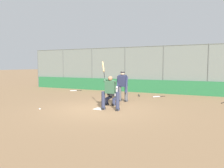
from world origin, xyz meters
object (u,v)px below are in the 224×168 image
at_px(batter_at_plate, 110,92).
at_px(baseball_loose, 40,109).
at_px(spare_bat_by_padding, 74,91).
at_px(spare_bat_third_base_side, 157,97).
at_px(spare_bat_first_base_side, 139,95).
at_px(umpire_home, 123,85).
at_px(catcher_behind_plate, 112,93).

height_order(batter_at_plate, baseball_loose, batter_at_plate).
height_order(spare_bat_by_padding, baseball_loose, baseball_loose).
relative_size(spare_bat_third_base_side, baseball_loose, 9.06).
xyz_separation_m(spare_bat_third_base_side, spare_bat_first_base_side, (1.22, -0.13, 0.00)).
height_order(umpire_home, spare_bat_by_padding, umpire_home).
height_order(batter_at_plate, catcher_behind_plate, batter_at_plate).
bearing_deg(spare_bat_third_base_side, umpire_home, 13.60).
bearing_deg(catcher_behind_plate, spare_bat_first_base_side, -89.22).
distance_m(spare_bat_first_base_side, baseball_loose, 6.64).
relative_size(batter_at_plate, catcher_behind_plate, 1.83).
bearing_deg(spare_bat_third_base_side, baseball_loose, 10.64).
relative_size(catcher_behind_plate, spare_bat_by_padding, 1.75).
distance_m(batter_at_plate, baseball_loose, 3.19).
height_order(spare_bat_first_base_side, baseball_loose, baseball_loose).
bearing_deg(spare_bat_by_padding, spare_bat_first_base_side, 130.23).
bearing_deg(spare_bat_by_padding, catcher_behind_plate, 95.98).
bearing_deg(batter_at_plate, catcher_behind_plate, -73.37).
xyz_separation_m(catcher_behind_plate, spare_bat_first_base_side, (-0.23, -3.64, -0.57)).
relative_size(spare_bat_by_padding, spare_bat_first_base_side, 0.83).
xyz_separation_m(spare_bat_by_padding, spare_bat_first_base_side, (-5.29, 0.40, -0.00)).
height_order(spare_bat_by_padding, spare_bat_first_base_side, same).
distance_m(umpire_home, spare_bat_third_base_side, 2.85).
relative_size(umpire_home, spare_bat_first_base_side, 2.02).
height_order(spare_bat_third_base_side, spare_bat_first_base_side, same).
height_order(batter_at_plate, spare_bat_third_base_side, batter_at_plate).
xyz_separation_m(catcher_behind_plate, umpire_home, (-0.11, -1.13, 0.27)).
bearing_deg(umpire_home, baseball_loose, 58.85).
xyz_separation_m(spare_bat_by_padding, baseball_loose, (-2.72, 6.53, 0.00)).
xyz_separation_m(catcher_behind_plate, spare_bat_by_padding, (5.06, -4.04, -0.57)).
bearing_deg(batter_at_plate, spare_bat_third_base_side, -106.66).
relative_size(batter_at_plate, spare_bat_by_padding, 3.19).
bearing_deg(spare_bat_by_padding, baseball_loose, 67.24).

